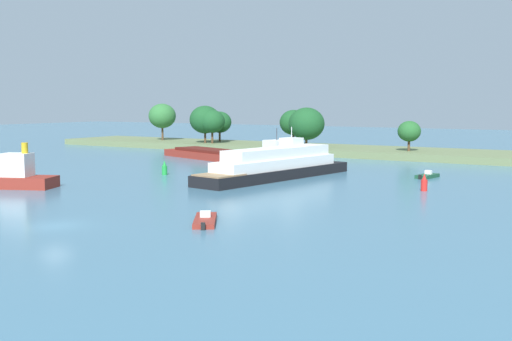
% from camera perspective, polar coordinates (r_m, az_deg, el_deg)
% --- Properties ---
extents(ground_plane, '(400.00, 400.00, 0.00)m').
position_cam_1_polar(ground_plane, '(50.56, -18.02, -4.88)').
color(ground_plane, teal).
extents(treeline_island, '(99.67, 16.86, 9.32)m').
position_cam_1_polar(treeline_island, '(124.84, 0.35, 3.02)').
color(treeline_island, '#66754C').
rests_on(treeline_island, ground).
extents(tugboat, '(9.74, 6.89, 5.08)m').
position_cam_1_polar(tugboat, '(74.73, -21.39, -0.48)').
color(tugboat, maroon).
rests_on(tugboat, ground).
extents(small_motorboat, '(4.37, 5.48, 0.88)m').
position_cam_1_polar(small_motorboat, '(49.56, -4.70, -4.56)').
color(small_motorboat, maroon).
rests_on(small_motorboat, ground).
extents(cargo_barge, '(30.09, 14.84, 5.76)m').
position_cam_1_polar(cargo_barge, '(101.91, -2.56, 1.41)').
color(cargo_barge, maroon).
rests_on(cargo_barge, ground).
extents(white_riverboat, '(8.77, 26.17, 6.40)m').
position_cam_1_polar(white_riverboat, '(78.01, 1.86, 0.50)').
color(white_riverboat, black).
rests_on(white_riverboat, ground).
extents(fishing_skiff, '(2.20, 4.26, 0.94)m').
position_cam_1_polar(fishing_skiff, '(81.81, 15.45, -0.47)').
color(fishing_skiff, '#19472D').
rests_on(fishing_skiff, ground).
extents(channel_buoy_red, '(0.70, 0.70, 1.90)m').
position_cam_1_polar(channel_buoy_red, '(69.41, 15.19, -1.16)').
color(channel_buoy_red, red).
rests_on(channel_buoy_red, ground).
extents(channel_buoy_green, '(0.70, 0.70, 1.90)m').
position_cam_1_polar(channel_buoy_green, '(82.92, -8.40, 0.16)').
color(channel_buoy_green, green).
rests_on(channel_buoy_green, ground).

